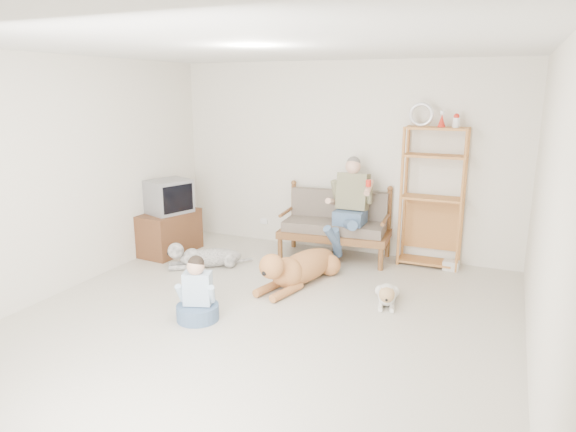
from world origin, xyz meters
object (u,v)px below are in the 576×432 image
at_px(etagere, 432,196).
at_px(golden_retriever, 298,268).
at_px(loveseat, 336,223).
at_px(tv_stand, 169,232).

bearing_deg(etagere, golden_retriever, -135.18).
relative_size(loveseat, golden_retriever, 0.93).
relative_size(loveseat, tv_stand, 1.65).
xyz_separation_m(etagere, golden_retriever, (-1.35, -1.34, -0.74)).
xyz_separation_m(loveseat, golden_retriever, (-0.09, -1.19, -0.28)).
distance_m(etagere, golden_retriever, 2.04).
bearing_deg(golden_retriever, tv_stand, -176.55).
xyz_separation_m(etagere, tv_stand, (-3.53, -0.93, -0.65)).
relative_size(etagere, golden_retriever, 1.29).
height_order(loveseat, golden_retriever, loveseat).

